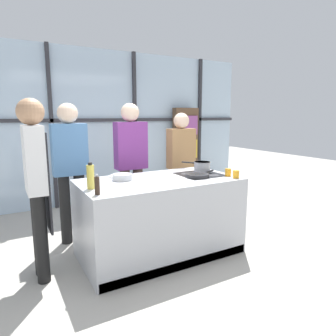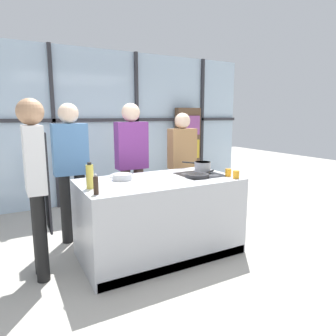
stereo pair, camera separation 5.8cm
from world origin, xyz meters
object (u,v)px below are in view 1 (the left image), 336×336
object	(u,v)px
spectator_center_right	(181,160)
juice_glass_near	(236,174)
saucepan	(202,166)
mixing_bowl	(122,177)
spectator_center_left	(131,159)
pepper_grinder	(97,185)
chef	(36,177)
white_plate	(119,176)
frying_pan	(198,175)
oil_bottle	(91,177)
juice_glass_far	(228,172)
spectator_far_left	(70,164)

from	to	relation	value
spectator_center_right	juice_glass_near	world-z (taller)	spectator_center_right
saucepan	mixing_bowl	bearing A→B (deg)	177.64
spectator_center_left	pepper_grinder	bearing A→B (deg)	54.86
chef	white_plate	world-z (taller)	chef
frying_pan	oil_bottle	xyz separation A→B (m)	(-1.26, 0.06, 0.10)
spectator_center_left	pepper_grinder	xyz separation A→B (m)	(-0.82, -1.16, -0.04)
white_plate	mixing_bowl	distance (m)	0.20
mixing_bowl	frying_pan	bearing A→B (deg)	-19.34
oil_bottle	juice_glass_far	distance (m)	1.63
white_plate	pepper_grinder	world-z (taller)	pepper_grinder
spectator_center_right	saucepan	size ratio (longest dim) A/B	4.59
saucepan	oil_bottle	bearing A→B (deg)	-172.74
juice_glass_near	mixing_bowl	bearing A→B (deg)	154.90
mixing_bowl	oil_bottle	distance (m)	0.49
spectator_center_left	white_plate	distance (m)	0.61
spectator_center_right	mixing_bowl	world-z (taller)	spectator_center_right
spectator_center_left	chef	bearing A→B (deg)	30.32
white_plate	oil_bottle	size ratio (longest dim) A/B	0.93
spectator_far_left	juice_glass_far	world-z (taller)	spectator_far_left
spectator_center_right	saucepan	xyz separation A→B (m)	(-0.13, -0.71, 0.02)
frying_pan	white_plate	world-z (taller)	frying_pan
saucepan	mixing_bowl	world-z (taller)	saucepan
spectator_center_right	white_plate	distance (m)	1.27
saucepan	juice_glass_far	world-z (taller)	saucepan
frying_pan	mixing_bowl	bearing A→B (deg)	160.66
spectator_center_left	saucepan	distance (m)	1.00
spectator_far_left	pepper_grinder	xyz separation A→B (m)	(-0.00, -1.16, -0.03)
spectator_center_right	spectator_center_left	bearing A→B (deg)	0.00
chef	saucepan	distance (m)	1.98
chef	frying_pan	distance (m)	1.76
spectator_far_left	pepper_grinder	world-z (taller)	spectator_far_left
white_plate	juice_glass_near	xyz separation A→B (m)	(1.16, -0.75, 0.04)
spectator_center_left	oil_bottle	world-z (taller)	spectator_center_left
spectator_far_left	juice_glass_near	bearing A→B (deg)	142.90
mixing_bowl	pepper_grinder	distance (m)	0.66
chef	pepper_grinder	world-z (taller)	chef
spectator_far_left	saucepan	xyz separation A→B (m)	(1.51, -0.71, -0.05)
juice_glass_near	spectator_center_right	bearing A→B (deg)	89.57
spectator_far_left	oil_bottle	world-z (taller)	spectator_far_left
saucepan	white_plate	world-z (taller)	saucepan
frying_pan	spectator_center_right	bearing A→B (deg)	69.13
spectator_far_left	frying_pan	xyz separation A→B (m)	(1.27, -0.96, -0.10)
juice_glass_far	chef	bearing A→B (deg)	170.92
chef	juice_glass_far	size ratio (longest dim) A/B	20.03
chef	saucepan	size ratio (longest dim) A/B	4.93
oil_bottle	spectator_far_left	bearing A→B (deg)	90.58
juice_glass_near	juice_glass_far	distance (m)	0.14
saucepan	juice_glass_near	world-z (taller)	saucepan
spectator_center_left	juice_glass_near	distance (m)	1.47
spectator_far_left	juice_glass_near	xyz separation A→B (m)	(1.63, -1.23, -0.08)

